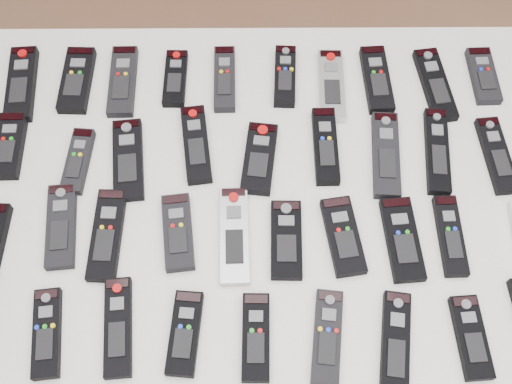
{
  "coord_description": "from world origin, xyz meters",
  "views": [
    {
      "loc": [
        -0.06,
        -0.49,
        1.93
      ],
      "look_at": [
        -0.06,
        0.09,
        0.8
      ],
      "focal_mm": 45.0,
      "sensor_mm": 36.0,
      "label": 1
    }
  ],
  "objects_px": {
    "remote_13": "(196,145)",
    "remote_18": "(497,155)",
    "remote_24": "(286,240)",
    "remote_36": "(471,337)",
    "remote_33": "(256,337)",
    "remote_6": "(331,86)",
    "remote_11": "(78,161)",
    "remote_34": "(327,337)",
    "remote_8": "(435,85)",
    "remote_15": "(325,146)",
    "remote_14": "(259,159)",
    "remote_2": "(123,81)",
    "remote_1": "(77,80)",
    "remote_7": "(377,80)",
    "remote_26": "(402,239)",
    "remote_30": "(47,333)",
    "remote_32": "(185,333)",
    "remote_10": "(9,146)",
    "remote_16": "(386,155)",
    "remote_4": "(225,79)",
    "remote_9": "(483,76)",
    "remote_27": "(450,236)",
    "remote_12": "(128,160)",
    "remote_35": "(395,345)",
    "remote_21": "(107,235)",
    "remote_3": "(175,78)",
    "remote_0": "(21,84)",
    "remote_5": "(285,76)",
    "remote_17": "(437,151)",
    "remote_22": "(178,232)",
    "remote_25": "(343,236)",
    "table": "(256,209)",
    "remote_23": "(234,235)",
    "remote_20": "(61,226)"
  },
  "relations": [
    {
      "from": "remote_13",
      "to": "remote_18",
      "type": "relative_size",
      "value": 1.01
    },
    {
      "from": "remote_24",
      "to": "remote_36",
      "type": "distance_m",
      "value": 0.38
    },
    {
      "from": "remote_18",
      "to": "remote_33",
      "type": "bearing_deg",
      "value": -148.23
    },
    {
      "from": "remote_6",
      "to": "remote_36",
      "type": "height_order",
      "value": "remote_6"
    },
    {
      "from": "remote_11",
      "to": "remote_34",
      "type": "distance_m",
      "value": 0.61
    },
    {
      "from": "remote_18",
      "to": "remote_33",
      "type": "distance_m",
      "value": 0.63
    },
    {
      "from": "remote_8",
      "to": "remote_15",
      "type": "relative_size",
      "value": 1.06
    },
    {
      "from": "remote_14",
      "to": "remote_2",
      "type": "bearing_deg",
      "value": 153.27
    },
    {
      "from": "remote_1",
      "to": "remote_33",
      "type": "xyz_separation_m",
      "value": [
        0.39,
        -0.57,
        0.0
      ]
    },
    {
      "from": "remote_33",
      "to": "remote_24",
      "type": "bearing_deg",
      "value": 73.33
    },
    {
      "from": "remote_7",
      "to": "remote_26",
      "type": "relative_size",
      "value": 0.99
    },
    {
      "from": "remote_14",
      "to": "remote_30",
      "type": "distance_m",
      "value": 0.53
    },
    {
      "from": "remote_8",
      "to": "remote_34",
      "type": "height_order",
      "value": "same"
    },
    {
      "from": "remote_15",
      "to": "remote_2",
      "type": "bearing_deg",
      "value": 158.06
    },
    {
      "from": "remote_15",
      "to": "remote_32",
      "type": "relative_size",
      "value": 1.16
    },
    {
      "from": "remote_2",
      "to": "remote_30",
      "type": "relative_size",
      "value": 1.11
    },
    {
      "from": "remote_10",
      "to": "remote_34",
      "type": "distance_m",
      "value": 0.75
    },
    {
      "from": "remote_13",
      "to": "remote_16",
      "type": "distance_m",
      "value": 0.39
    },
    {
      "from": "remote_6",
      "to": "remote_16",
      "type": "relative_size",
      "value": 0.93
    },
    {
      "from": "remote_32",
      "to": "remote_4",
      "type": "bearing_deg",
      "value": 88.68
    },
    {
      "from": "remote_14",
      "to": "remote_18",
      "type": "height_order",
      "value": "remote_14"
    },
    {
      "from": "remote_2",
      "to": "remote_34",
      "type": "distance_m",
      "value": 0.71
    },
    {
      "from": "remote_9",
      "to": "remote_18",
      "type": "height_order",
      "value": "remote_9"
    },
    {
      "from": "remote_27",
      "to": "remote_34",
      "type": "xyz_separation_m",
      "value": [
        -0.25,
        -0.2,
        0.0
      ]
    },
    {
      "from": "remote_6",
      "to": "remote_12",
      "type": "bearing_deg",
      "value": -155.77
    },
    {
      "from": "remote_9",
      "to": "remote_15",
      "type": "height_order",
      "value": "remote_15"
    },
    {
      "from": "remote_35",
      "to": "remote_21",
      "type": "bearing_deg",
      "value": 165.88
    },
    {
      "from": "remote_3",
      "to": "remote_6",
      "type": "relative_size",
      "value": 0.8
    },
    {
      "from": "remote_7",
      "to": "remote_21",
      "type": "bearing_deg",
      "value": -149.6
    },
    {
      "from": "remote_0",
      "to": "remote_32",
      "type": "relative_size",
      "value": 1.26
    },
    {
      "from": "remote_5",
      "to": "remote_0",
      "type": "bearing_deg",
      "value": -175.62
    },
    {
      "from": "remote_7",
      "to": "remote_13",
      "type": "relative_size",
      "value": 0.95
    },
    {
      "from": "remote_4",
      "to": "remote_12",
      "type": "bearing_deg",
      "value": -134.51
    },
    {
      "from": "remote_16",
      "to": "remote_36",
      "type": "relative_size",
      "value": 1.3
    },
    {
      "from": "remote_18",
      "to": "remote_26",
      "type": "relative_size",
      "value": 1.03
    },
    {
      "from": "remote_17",
      "to": "remote_21",
      "type": "xyz_separation_m",
      "value": [
        -0.66,
        -0.18,
        -0.0
      ]
    },
    {
      "from": "remote_32",
      "to": "remote_35",
      "type": "relative_size",
      "value": 0.79
    },
    {
      "from": "remote_30",
      "to": "remote_14",
      "type": "bearing_deg",
      "value": 36.89
    },
    {
      "from": "remote_21",
      "to": "remote_22",
      "type": "bearing_deg",
      "value": 3.46
    },
    {
      "from": "remote_0",
      "to": "remote_25",
      "type": "distance_m",
      "value": 0.77
    },
    {
      "from": "remote_14",
      "to": "remote_26",
      "type": "distance_m",
      "value": 0.33
    },
    {
      "from": "remote_21",
      "to": "remote_35",
      "type": "bearing_deg",
      "value": -20.1
    },
    {
      "from": "table",
      "to": "remote_16",
      "type": "bearing_deg",
      "value": 18.3
    },
    {
      "from": "remote_23",
      "to": "remote_35",
      "type": "xyz_separation_m",
      "value": [
        0.29,
        -0.21,
        0.0
      ]
    },
    {
      "from": "remote_2",
      "to": "remote_26",
      "type": "height_order",
      "value": "same"
    },
    {
      "from": "remote_9",
      "to": "remote_18",
      "type": "bearing_deg",
      "value": -93.79
    },
    {
      "from": "remote_18",
      "to": "remote_26",
      "type": "xyz_separation_m",
      "value": [
        -0.22,
        -0.19,
        0.0
      ]
    },
    {
      "from": "table",
      "to": "remote_23",
      "type": "xyz_separation_m",
      "value": [
        -0.04,
        -0.09,
        0.07
      ]
    },
    {
      "from": "remote_20",
      "to": "remote_26",
      "type": "distance_m",
      "value": 0.66
    },
    {
      "from": "remote_17",
      "to": "remote_22",
      "type": "height_order",
      "value": "remote_22"
    }
  ]
}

